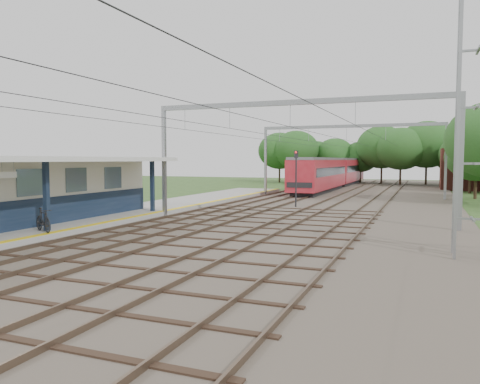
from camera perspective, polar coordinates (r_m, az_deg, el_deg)
The scene contains 14 objects.
ground at distance 15.35m, azimuth -22.19°, elevation -10.05°, with size 160.00×160.00×0.00m, color #2D4C1E.
ballast_bed at distance 41.34m, azimuth 12.76°, elevation -1.13°, with size 18.00×90.00×0.10m, color #473D33.
platform at distance 30.69m, azimuth -14.13°, elevation -2.65°, with size 5.00×52.00×0.35m, color gray.
yellow_stripe at distance 29.41m, azimuth -10.58°, elevation -2.52°, with size 0.45×52.00×0.01m, color yellow.
station_building at distance 26.21m, azimuth -25.68°, elevation 0.08°, with size 3.41×18.00×3.40m.
canopy at distance 24.67m, azimuth -25.76°, elevation 3.58°, with size 6.40×20.00×3.44m.
rail_tracks at distance 41.79m, azimuth 9.38°, elevation -0.86°, with size 11.80×88.00×0.15m.
catenary_system at distance 36.69m, azimuth 10.78°, elevation 6.81°, with size 17.22×88.00×7.00m.
lattice_pylon at distance 18.90m, azimuth 26.91°, elevation 10.71°, with size 1.30×1.30×12.00m.
tree_band at distance 68.13m, azimuth 16.29°, elevation 4.87°, with size 31.72×30.88×8.82m.
house_far at distance 62.93m, azimuth 26.90°, elevation 3.16°, with size 8.00×6.12×8.66m.
bicycle at distance 23.12m, azimuth -22.87°, elevation -3.17°, with size 0.51×1.82×1.09m, color black.
train at distance 61.07m, azimuth 11.47°, elevation 2.44°, with size 2.88×35.80×3.78m.
signal_post at distance 35.20m, azimuth 6.85°, elevation 2.42°, with size 0.34×0.31×4.32m.
Camera 1 is at (10.41, -10.68, 3.64)m, focal length 35.00 mm.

